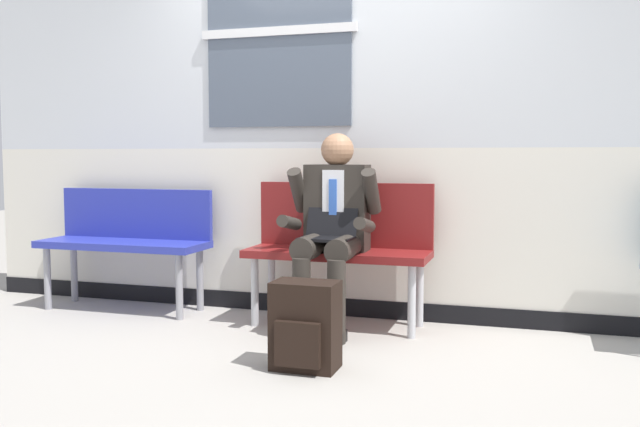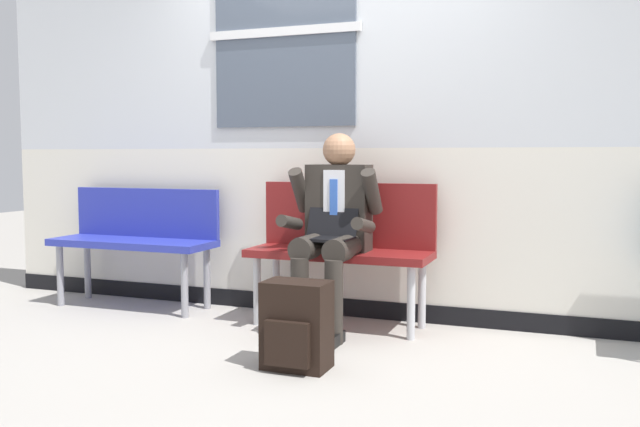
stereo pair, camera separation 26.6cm
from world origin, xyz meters
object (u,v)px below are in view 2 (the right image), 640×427
object	(u,v)px
bench_empty	(137,235)
backpack	(296,326)
person_seated	(332,226)
bench_with_person	(343,241)

from	to	relation	value
bench_empty	backpack	xyz separation A→B (m)	(1.69, -0.99, -0.30)
backpack	person_seated	bearing A→B (deg)	96.57
bench_empty	person_seated	bearing A→B (deg)	-6.91
bench_with_person	person_seated	world-z (taller)	person_seated
bench_empty	person_seated	distance (m)	1.61
bench_with_person	person_seated	distance (m)	0.23
bench_empty	backpack	distance (m)	1.98
bench_empty	backpack	bearing A→B (deg)	-30.35
bench_empty	person_seated	world-z (taller)	person_seated
bench_with_person	person_seated	xyz separation A→B (m)	(-0.00, -0.20, 0.12)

